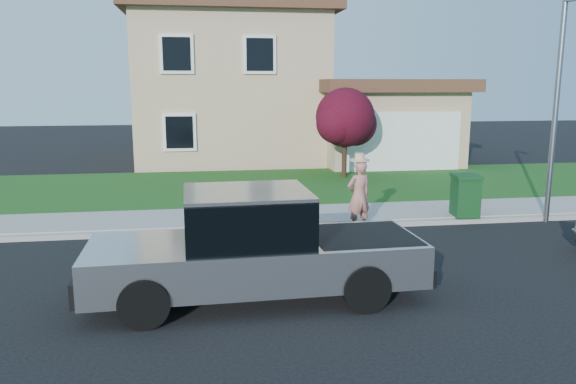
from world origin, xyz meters
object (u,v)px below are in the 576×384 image
at_px(woman, 359,195).
at_px(trash_bin, 465,195).
at_px(ornamental_tree, 346,120).
at_px(street_lamp, 559,97).
at_px(pickup_truck, 254,248).

xyz_separation_m(woman, trash_bin, (2.95, 0.50, -0.20)).
bearing_deg(ornamental_tree, woman, -101.92).
bearing_deg(street_lamp, trash_bin, 147.28).
xyz_separation_m(pickup_truck, ornamental_tree, (4.37, 11.11, 1.33)).
height_order(woman, trash_bin, woman).
distance_m(pickup_truck, woman, 4.83).
relative_size(woman, street_lamp, 0.34).
bearing_deg(street_lamp, ornamental_tree, 94.56).
xyz_separation_m(ornamental_tree, street_lamp, (3.51, -7.11, 0.97)).
height_order(woman, ornamental_tree, ornamental_tree).
height_order(pickup_truck, street_lamp, street_lamp).
relative_size(pickup_truck, trash_bin, 5.22).
relative_size(ornamental_tree, trash_bin, 3.06).
bearing_deg(ornamental_tree, street_lamp, -63.75).
distance_m(pickup_truck, street_lamp, 9.13).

